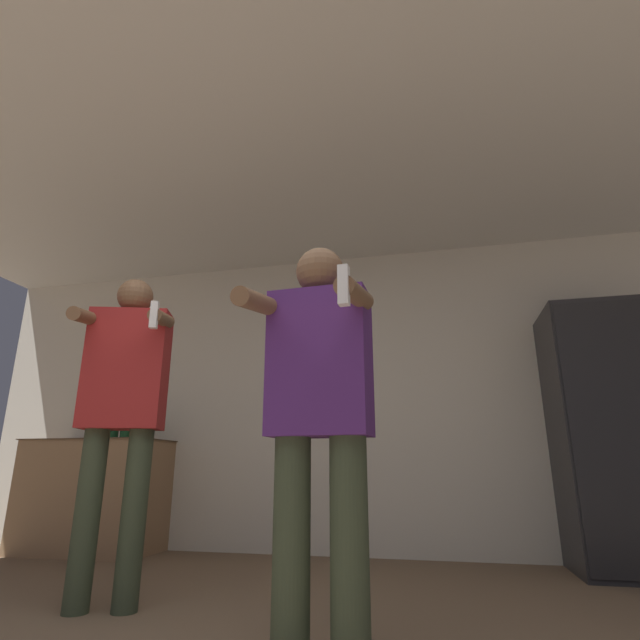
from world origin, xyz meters
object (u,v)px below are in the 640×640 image
(refrigerator, at_px, (615,434))
(bottle_red_label, at_px, (145,428))
(bottle_dark_rum, at_px, (126,424))
(person_man_side, at_px, (123,402))
(person_woman_foreground, at_px, (319,409))
(bottle_green_wine, at_px, (114,427))

(refrigerator, relative_size, bottle_red_label, 7.41)
(bottle_dark_rum, xyz_separation_m, person_man_side, (0.96, -1.46, -0.02))
(bottle_dark_rum, bearing_deg, person_man_side, -56.83)
(refrigerator, distance_m, bottle_dark_rum, 3.79)
(refrigerator, xyz_separation_m, person_woman_foreground, (-1.64, -1.98, -0.01))
(refrigerator, bearing_deg, person_man_side, -151.75)
(bottle_dark_rum, height_order, person_woman_foreground, person_woman_foreground)
(bottle_green_wine, relative_size, person_woman_foreground, 0.18)
(refrigerator, distance_m, bottle_red_label, 3.60)
(bottle_green_wine, xyz_separation_m, person_woman_foreground, (2.27, -1.93, -0.12))
(refrigerator, height_order, bottle_red_label, refrigerator)
(bottle_dark_rum, height_order, bottle_red_label, bottle_dark_rum)
(refrigerator, xyz_separation_m, bottle_dark_rum, (-3.79, -0.06, 0.13))
(bottle_green_wine, xyz_separation_m, person_man_side, (1.07, -1.46, -0.00))
(refrigerator, bearing_deg, person_woman_foreground, -129.57)
(person_woman_foreground, xyz_separation_m, person_man_side, (-1.20, 0.46, 0.12))
(refrigerator, bearing_deg, bottle_green_wine, -179.16)
(refrigerator, bearing_deg, bottle_dark_rum, -179.13)
(bottle_red_label, bearing_deg, bottle_dark_rum, 180.00)
(bottle_dark_rum, relative_size, bottle_red_label, 1.30)
(refrigerator, bearing_deg, bottle_red_label, -179.09)
(refrigerator, distance_m, person_woman_foreground, 2.57)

